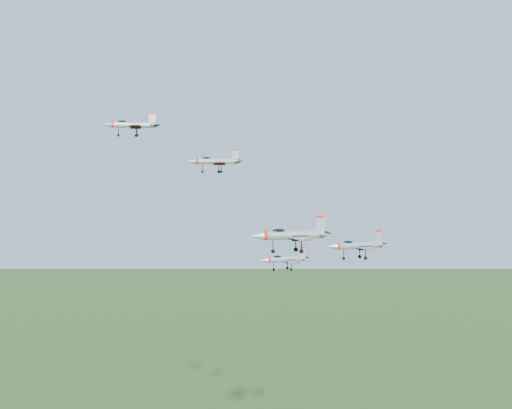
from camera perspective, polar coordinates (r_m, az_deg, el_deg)
jet_lead at (r=137.28m, az=-9.97°, el=6.32°), size 10.84×9.20×2.94m
jet_left_high at (r=133.92m, az=-3.33°, el=3.50°), size 10.75×9.10×2.90m
jet_right_high at (r=114.02m, az=2.81°, el=-2.41°), size 13.90×11.72×3.74m
jet_left_low at (r=143.77m, az=2.30°, el=-4.38°), size 10.98×9.19×2.94m
jet_right_low at (r=131.05m, az=8.08°, el=-3.23°), size 12.46×10.44×3.34m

